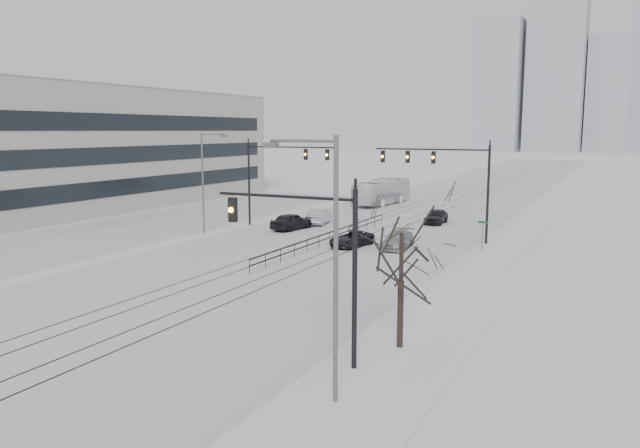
{
  "coord_description": "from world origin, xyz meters",
  "views": [
    {
      "loc": [
        21.28,
        -14.95,
        9.14
      ],
      "look_at": [
        3.84,
        20.43,
        3.2
      ],
      "focal_mm": 35.0,
      "sensor_mm": 36.0,
      "label": 1
    }
  ],
  "objects_px": {
    "sedan_nb_front": "(352,239)",
    "box_truck": "(382,192)",
    "sedan_sb_outer": "(319,217)",
    "sedan_nb_far": "(436,216)",
    "sedan_sb_inner": "(291,221)",
    "sedan_nb_right": "(398,240)",
    "traffic_mast_near": "(316,251)",
    "bare_tree": "(402,245)"
  },
  "relations": [
    {
      "from": "traffic_mast_near",
      "to": "sedan_nb_far",
      "type": "relative_size",
      "value": 1.65
    },
    {
      "from": "sedan_sb_outer",
      "to": "sedan_nb_right",
      "type": "distance_m",
      "value": 14.14
    },
    {
      "from": "box_truck",
      "to": "sedan_nb_far",
      "type": "bearing_deg",
      "value": 135.69
    },
    {
      "from": "bare_tree",
      "to": "sedan_nb_right",
      "type": "height_order",
      "value": "bare_tree"
    },
    {
      "from": "sedan_sb_outer",
      "to": "sedan_nb_far",
      "type": "xyz_separation_m",
      "value": [
        10.25,
        5.4,
        -0.02
      ]
    },
    {
      "from": "bare_tree",
      "to": "sedan_nb_front",
      "type": "xyz_separation_m",
      "value": [
        -11.2,
        20.83,
        -3.88
      ]
    },
    {
      "from": "sedan_nb_right",
      "to": "box_truck",
      "type": "bearing_deg",
      "value": 108.91
    },
    {
      "from": "sedan_nb_right",
      "to": "bare_tree",
      "type": "bearing_deg",
      "value": -74.7
    },
    {
      "from": "bare_tree",
      "to": "sedan_nb_right",
      "type": "relative_size",
      "value": 1.33
    },
    {
      "from": "bare_tree",
      "to": "sedan_nb_right",
      "type": "xyz_separation_m",
      "value": [
        -7.64,
        21.65,
        -3.82
      ]
    },
    {
      "from": "sedan_nb_front",
      "to": "sedan_nb_far",
      "type": "bearing_deg",
      "value": 88.42
    },
    {
      "from": "bare_tree",
      "to": "box_truck",
      "type": "xyz_separation_m",
      "value": [
        -19.04,
        48.45,
        -2.93
      ]
    },
    {
      "from": "bare_tree",
      "to": "box_truck",
      "type": "bearing_deg",
      "value": 111.45
    },
    {
      "from": "sedan_sb_outer",
      "to": "sedan_nb_right",
      "type": "relative_size",
      "value": 0.99
    },
    {
      "from": "sedan_sb_inner",
      "to": "box_truck",
      "type": "height_order",
      "value": "box_truck"
    },
    {
      "from": "traffic_mast_near",
      "to": "sedan_nb_far",
      "type": "distance_m",
      "value": 39.41
    },
    {
      "from": "sedan_sb_outer",
      "to": "sedan_nb_far",
      "type": "bearing_deg",
      "value": -163.7
    },
    {
      "from": "traffic_mast_near",
      "to": "sedan_sb_inner",
      "type": "xyz_separation_m",
      "value": [
        -17.12,
        29.06,
        -3.77
      ]
    },
    {
      "from": "traffic_mast_near",
      "to": "sedan_sb_outer",
      "type": "distance_m",
      "value": 37.34
    },
    {
      "from": "traffic_mast_near",
      "to": "sedan_sb_inner",
      "type": "distance_m",
      "value": 33.94
    },
    {
      "from": "bare_tree",
      "to": "sedan_nb_front",
      "type": "height_order",
      "value": "bare_tree"
    },
    {
      "from": "sedan_sb_inner",
      "to": "sedan_nb_front",
      "type": "height_order",
      "value": "sedan_sb_inner"
    },
    {
      "from": "sedan_nb_front",
      "to": "traffic_mast_near",
      "type": "bearing_deg",
      "value": -61.26
    },
    {
      "from": "sedan_nb_far",
      "to": "sedan_sb_outer",
      "type": "bearing_deg",
      "value": -154.1
    },
    {
      "from": "traffic_mast_near",
      "to": "box_truck",
      "type": "height_order",
      "value": "traffic_mast_near"
    },
    {
      "from": "traffic_mast_near",
      "to": "sedan_nb_right",
      "type": "height_order",
      "value": "traffic_mast_near"
    },
    {
      "from": "traffic_mast_near",
      "to": "sedan_nb_front",
      "type": "distance_m",
      "value": 25.7
    },
    {
      "from": "sedan_nb_front",
      "to": "box_truck",
      "type": "relative_size",
      "value": 0.39
    },
    {
      "from": "bare_tree",
      "to": "sedan_nb_front",
      "type": "relative_size",
      "value": 1.38
    },
    {
      "from": "traffic_mast_near",
      "to": "sedan_sb_outer",
      "type": "relative_size",
      "value": 1.54
    },
    {
      "from": "sedan_nb_right",
      "to": "sedan_nb_far",
      "type": "bearing_deg",
      "value": 89.57
    },
    {
      "from": "sedan_sb_inner",
      "to": "sedan_sb_outer",
      "type": "xyz_separation_m",
      "value": [
        0.74,
        4.28,
        -0.04
      ]
    },
    {
      "from": "sedan_sb_outer",
      "to": "sedan_nb_front",
      "type": "bearing_deg",
      "value": 117.11
    },
    {
      "from": "traffic_mast_near",
      "to": "bare_tree",
      "type": "height_order",
      "value": "traffic_mast_near"
    },
    {
      "from": "sedan_nb_front",
      "to": "sedan_nb_right",
      "type": "relative_size",
      "value": 0.96
    },
    {
      "from": "traffic_mast_near",
      "to": "bare_tree",
      "type": "bearing_deg",
      "value": 51.24
    },
    {
      "from": "sedan_nb_far",
      "to": "box_truck",
      "type": "xyz_separation_m",
      "value": [
        -10.49,
        12.71,
        0.84
      ]
    },
    {
      "from": "sedan_sb_inner",
      "to": "box_truck",
      "type": "relative_size",
      "value": 0.41
    },
    {
      "from": "sedan_sb_inner",
      "to": "box_truck",
      "type": "bearing_deg",
      "value": -82.2
    },
    {
      "from": "sedan_nb_far",
      "to": "bare_tree",
      "type": "bearing_deg",
      "value": -78.45
    },
    {
      "from": "traffic_mast_near",
      "to": "sedan_nb_front",
      "type": "height_order",
      "value": "traffic_mast_near"
    },
    {
      "from": "sedan_sb_inner",
      "to": "sedan_nb_right",
      "type": "height_order",
      "value": "sedan_sb_inner"
    }
  ]
}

